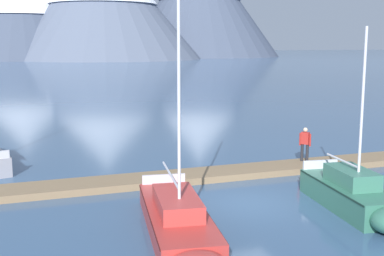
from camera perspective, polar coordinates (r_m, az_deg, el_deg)
ground_plane at (r=19.61m, az=6.45°, el=-8.53°), size 700.00×700.00×0.00m
mountain_shoulder_ridge at (r=205.10m, az=-18.97°, el=12.69°), size 60.85×60.85×35.35m
dock at (r=23.03m, az=1.82°, el=-5.33°), size 25.48×2.84×0.30m
sailboat_second_berth at (r=16.27m, az=-1.52°, el=-10.41°), size 3.02×7.55×8.97m
sailboat_mid_dock_port at (r=19.38m, az=17.99°, el=-7.29°), size 2.44×6.00×6.66m
person_on_dock at (r=25.39m, az=12.69°, el=-1.57°), size 0.41×0.48×1.69m
mooring_buoy_channel_marker at (r=22.54m, az=17.68°, el=-5.82°), size 0.52×0.52×0.60m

